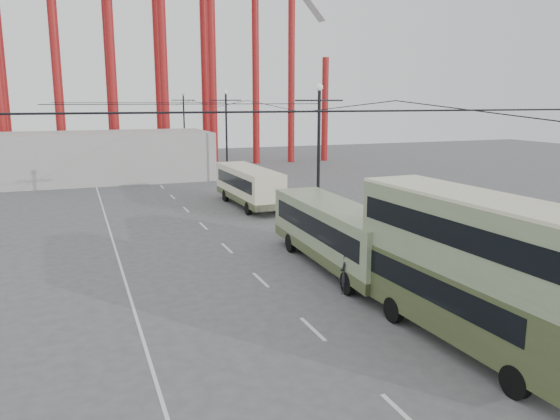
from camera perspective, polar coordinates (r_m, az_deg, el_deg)
name	(u,v)px	position (r m, az deg, el deg)	size (l,w,h in m)	color
ground	(395,374)	(17.99, 11.93, -16.43)	(160.00, 160.00, 0.00)	#4D4D50
road_markings	(214,233)	(34.93, -6.93, -2.44)	(12.52, 120.00, 0.01)	silver
lamp_post_mid	(318,159)	(34.63, 4.04, 5.35)	(3.20, 0.44, 9.32)	black
lamp_post_far	(227,137)	(55.31, -5.61, 7.59)	(3.20, 0.44, 9.32)	black
lamp_post_distant	(184,127)	(76.73, -9.97, 8.53)	(3.20, 0.44, 9.32)	black
fairground_shed	(103,156)	(60.62, -18.03, 5.35)	(22.00, 10.00, 5.00)	#A7A6A2
double_decker_bus	(473,264)	(19.41, 19.48, -5.31)	(2.94, 9.95, 5.28)	#374625
single_decker_green	(336,232)	(27.50, 5.87, -2.34)	(2.95, 11.43, 3.21)	gray
single_decker_cream	(249,185)	(43.24, -3.29, 2.64)	(2.73, 9.95, 3.08)	beige
pedestrian	(345,273)	(24.10, 6.85, -6.57)	(0.67, 0.44, 1.83)	black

